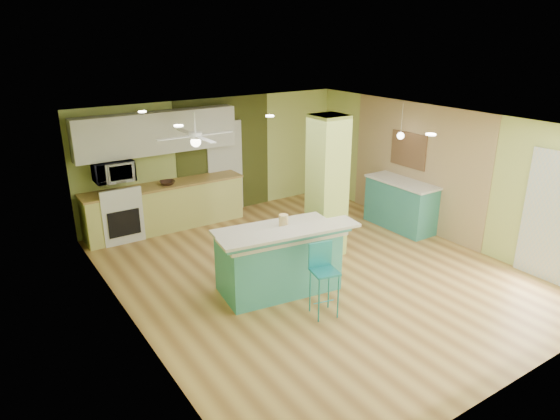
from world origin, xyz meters
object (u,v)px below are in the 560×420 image
object	(u,v)px
bar_stool	(323,268)
side_counter	(401,204)
canister	(283,220)
peninsula	(279,259)
fruit_bowl	(167,183)

from	to	relation	value
bar_stool	side_counter	size ratio (longest dim) A/B	0.69
side_counter	canister	distance (m)	3.45
peninsula	canister	bearing A→B (deg)	46.05
canister	peninsula	bearing A→B (deg)	-141.64
canister	side_counter	bearing A→B (deg)	11.59
bar_stool	canister	xyz separation A→B (m)	(0.04, 1.04, 0.36)
bar_stool	side_counter	world-z (taller)	bar_stool
bar_stool	fruit_bowl	bearing A→B (deg)	110.51
side_counter	fruit_bowl	xyz separation A→B (m)	(-3.96, 2.49, 0.48)
side_counter	fruit_bowl	bearing A→B (deg)	147.83
fruit_bowl	bar_stool	bearing A→B (deg)	-82.02
peninsula	side_counter	bearing A→B (deg)	20.92
peninsula	bar_stool	xyz separation A→B (m)	(0.14, -0.89, 0.19)
peninsula	canister	xyz separation A→B (m)	(0.18, 0.14, 0.55)
peninsula	side_counter	xyz separation A→B (m)	(3.51, 0.83, -0.03)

